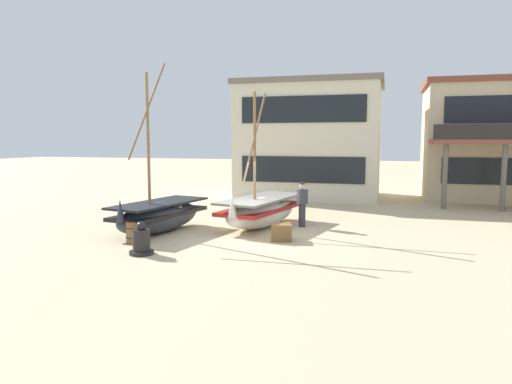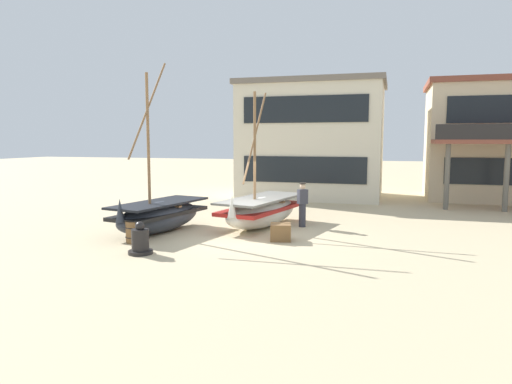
% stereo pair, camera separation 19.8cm
% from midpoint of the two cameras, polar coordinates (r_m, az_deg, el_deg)
% --- Properties ---
extents(ground_plane, '(120.00, 120.00, 0.00)m').
position_cam_midpoint_polar(ground_plane, '(16.01, -1.33, -5.37)').
color(ground_plane, '#CCB78E').
extents(fishing_boat_near_left, '(2.29, 4.24, 5.98)m').
position_cam_midpoint_polar(fishing_boat_near_left, '(16.84, -12.18, -2.80)').
color(fishing_boat_near_left, '#2D333D').
rests_on(fishing_boat_near_left, ground).
extents(fishing_boat_centre_large, '(2.58, 4.73, 5.03)m').
position_cam_midpoint_polar(fishing_boat_centre_large, '(17.51, 0.34, -2.28)').
color(fishing_boat_centre_large, silver).
rests_on(fishing_boat_centre_large, ground).
extents(fisherman_by_hull, '(0.42, 0.40, 1.68)m').
position_cam_midpoint_polar(fisherman_by_hull, '(17.54, 5.39, -1.60)').
color(fisherman_by_hull, '#33333D').
rests_on(fisherman_by_hull, ground).
extents(capstan_winch, '(0.71, 0.71, 0.94)m').
position_cam_midpoint_polar(capstan_winch, '(13.80, -14.34, -5.95)').
color(capstan_winch, black).
rests_on(capstan_winch, ground).
extents(wooden_barrel, '(0.56, 0.56, 0.70)m').
position_cam_midpoint_polar(wooden_barrel, '(15.31, -15.10, -4.81)').
color(wooden_barrel, brown).
rests_on(wooden_barrel, ground).
extents(cargo_crate, '(0.80, 0.80, 0.55)m').
position_cam_midpoint_polar(cargo_crate, '(15.21, 2.75, -4.95)').
color(cargo_crate, brown).
rests_on(cargo_crate, ground).
extents(harbor_building_main, '(8.07, 5.76, 6.56)m').
position_cam_midpoint_polar(harbor_building_main, '(27.07, 6.51, 6.43)').
color(harbor_building_main, beige).
rests_on(harbor_building_main, ground).
extents(harbor_building_annex, '(9.15, 8.02, 6.48)m').
position_cam_midpoint_polar(harbor_building_annex, '(28.87, 28.63, 5.61)').
color(harbor_building_annex, beige).
rests_on(harbor_building_annex, ground).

